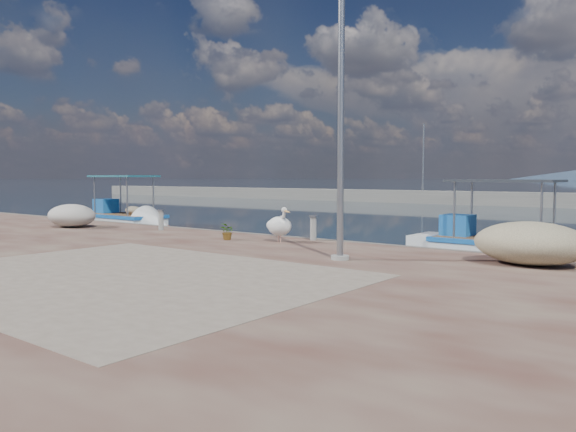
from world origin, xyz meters
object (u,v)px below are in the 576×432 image
at_px(boat_right, 501,250).
at_px(pelican, 280,226).
at_px(boat_left, 124,221).
at_px(lamp_post, 341,123).
at_px(bollard_near, 313,227).

xyz_separation_m(boat_right, pelican, (-5.27, -4.53, 0.79)).
height_order(boat_left, lamp_post, lamp_post).
height_order(boat_left, pelican, boat_left).
relative_size(boat_left, lamp_post, 0.90).
bearing_deg(lamp_post, pelican, 151.12).
bearing_deg(lamp_post, boat_left, 160.86).
bearing_deg(bollard_near, boat_left, 168.27).
relative_size(pelican, bollard_near, 1.45).
bearing_deg(lamp_post, boat_right, 73.96).
xyz_separation_m(pelican, bollard_near, (0.51, 1.06, -0.09)).
relative_size(lamp_post, bollard_near, 8.84).
distance_m(lamp_post, bollard_near, 5.04).
distance_m(boat_left, lamp_post, 18.17).
relative_size(boat_left, boat_right, 1.06).
distance_m(boat_left, boat_right, 18.68).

